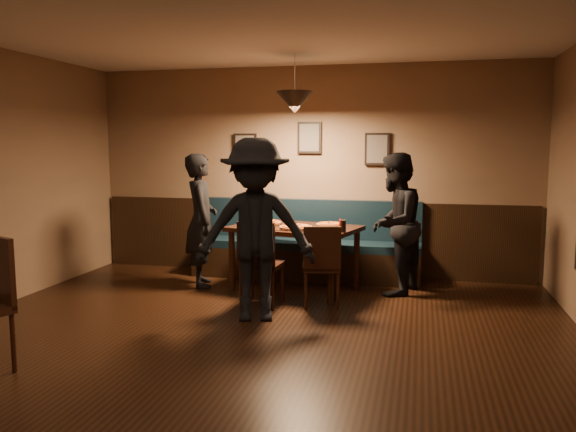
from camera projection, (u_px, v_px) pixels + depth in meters
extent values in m
plane|color=black|center=(225.00, 369.00, 4.51)|extent=(7.00, 7.00, 0.00)
plane|color=silver|center=(220.00, 1.00, 4.16)|extent=(7.00, 7.00, 0.00)
plane|color=#8C704F|center=(310.00, 171.00, 7.72)|extent=(6.00, 0.00, 6.00)
cube|color=black|center=(309.00, 237.00, 7.80)|extent=(5.88, 0.06, 1.00)
cube|color=black|center=(245.00, 149.00, 7.85)|extent=(0.32, 0.04, 0.42)
cube|color=black|center=(309.00, 138.00, 7.63)|extent=(0.32, 0.04, 0.42)
cube|color=black|center=(377.00, 149.00, 7.45)|extent=(0.32, 0.04, 0.42)
cone|color=black|center=(295.00, 102.00, 6.68)|extent=(0.44, 0.44, 0.25)
cube|color=#33140E|center=(295.00, 258.00, 6.91)|extent=(1.65, 1.28, 0.78)
imported|color=black|center=(201.00, 220.00, 7.08)|extent=(0.61, 0.71, 1.65)
imported|color=black|center=(395.00, 224.00, 6.69)|extent=(0.83, 0.96, 1.67)
imported|color=black|center=(255.00, 230.00, 5.68)|extent=(1.31, 0.95, 1.83)
cylinder|color=orange|center=(266.00, 223.00, 7.01)|extent=(0.40, 0.40, 0.04)
cylinder|color=orange|center=(296.00, 227.00, 6.63)|extent=(0.48, 0.48, 0.04)
cylinder|color=orange|center=(330.00, 225.00, 6.88)|extent=(0.37, 0.37, 0.04)
cylinder|color=black|center=(343.00, 226.00, 6.40)|extent=(0.07, 0.07, 0.14)
cylinder|color=#A71005|center=(340.00, 223.00, 6.63)|extent=(0.04, 0.04, 0.13)
cube|color=#1E712D|center=(256.00, 222.00, 7.23)|extent=(0.21, 0.21, 0.01)
cube|color=#217D33|center=(245.00, 227.00, 6.76)|extent=(0.16, 0.16, 0.01)
cube|color=silver|center=(285.00, 231.00, 6.50)|extent=(0.20, 0.04, 0.00)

